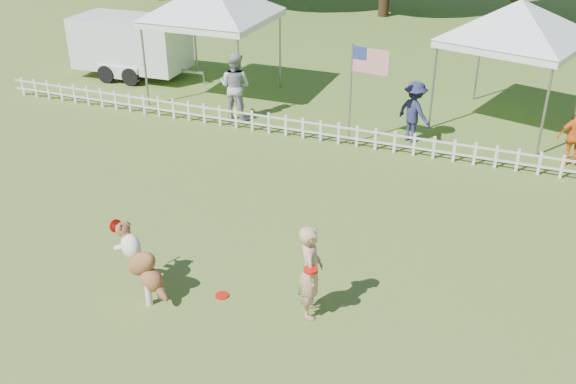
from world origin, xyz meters
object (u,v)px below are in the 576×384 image
(handler, at_px, (310,272))
(flag_pole, at_px, (350,96))
(frisbee_on_turf, at_px, (222,295))
(spectator_a, at_px, (235,86))
(dog, at_px, (142,264))
(canopy_tent_right, at_px, (511,66))
(cargo_trailer, at_px, (131,47))
(spectator_b, at_px, (414,112))
(spectator_c, at_px, (575,137))
(canopy_tent_left, at_px, (214,41))

(handler, relative_size, flag_pole, 0.62)
(frisbee_on_turf, relative_size, spectator_a, 0.12)
(dog, distance_m, canopy_tent_right, 11.76)
(cargo_trailer, distance_m, flag_pole, 9.14)
(handler, xyz_separation_m, frisbee_on_turf, (-1.57, -0.14, -0.82))
(frisbee_on_turf, relative_size, canopy_tent_right, 0.07)
(flag_pole, bearing_deg, spectator_a, 177.35)
(frisbee_on_turf, bearing_deg, dog, -160.08)
(spectator_a, bearing_deg, cargo_trailer, -20.91)
(spectator_a, bearing_deg, spectator_b, -173.59)
(frisbee_on_turf, xyz_separation_m, spectator_a, (-3.51, 7.80, 0.95))
(spectator_a, bearing_deg, handler, 127.42)
(spectator_b, height_order, spectator_c, spectator_b)
(dog, height_order, spectator_c, spectator_c)
(handler, height_order, cargo_trailer, cargo_trailer)
(flag_pole, relative_size, spectator_a, 1.39)
(dog, bearing_deg, spectator_a, 126.80)
(dog, height_order, spectator_b, spectator_b)
(spectator_b, bearing_deg, dog, 103.89)
(spectator_b, bearing_deg, spectator_a, 34.89)
(spectator_a, xyz_separation_m, spectator_b, (5.10, 0.23, -0.15))
(frisbee_on_turf, xyz_separation_m, flag_pole, (0.07, 7.17, 1.33))
(frisbee_on_turf, distance_m, cargo_trailer, 13.31)
(handler, distance_m, frisbee_on_turf, 1.77)
(canopy_tent_left, bearing_deg, canopy_tent_right, 4.95)
(canopy_tent_left, height_order, cargo_trailer, canopy_tent_left)
(canopy_tent_left, bearing_deg, spectator_b, -11.83)
(dog, xyz_separation_m, spectator_a, (-2.27, 8.25, 0.33))
(canopy_tent_left, bearing_deg, spectator_c, -7.73)
(dog, bearing_deg, frisbee_on_turf, 41.35)
(canopy_tent_right, xyz_separation_m, spectator_a, (-7.22, -2.36, -0.74))
(handler, bearing_deg, spectator_a, 13.45)
(frisbee_on_turf, xyz_separation_m, spectator_b, (1.58, 8.03, 0.81))
(dog, relative_size, spectator_a, 0.66)
(handler, bearing_deg, flag_pole, -8.10)
(frisbee_on_turf, bearing_deg, canopy_tent_right, 69.95)
(canopy_tent_left, bearing_deg, spectator_a, -47.50)
(dog, xyz_separation_m, frisbee_on_turf, (1.24, 0.45, -0.62))
(cargo_trailer, bearing_deg, spectator_c, -11.11)
(canopy_tent_left, xyz_separation_m, canopy_tent_right, (8.66, 0.80, -0.04))
(spectator_a, bearing_deg, frisbee_on_turf, 118.12)
(frisbee_on_turf, relative_size, canopy_tent_left, 0.07)
(canopy_tent_left, bearing_deg, flag_pole, -23.79)
(cargo_trailer, bearing_deg, handler, -47.07)
(handler, xyz_separation_m, cargo_trailer, (-10.14, 10.00, 0.20))
(handler, bearing_deg, frisbee_on_turf, 74.89)
(frisbee_on_turf, bearing_deg, spectator_c, 55.38)
(handler, xyz_separation_m, dog, (-2.81, -0.59, -0.19))
(cargo_trailer, distance_m, spectator_c, 14.26)
(handler, height_order, dog, handler)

